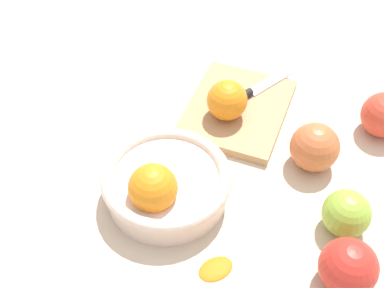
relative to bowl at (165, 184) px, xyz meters
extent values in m
plane|color=beige|center=(0.15, -0.08, -0.04)|extent=(2.40, 2.40, 0.00)
cylinder|color=beige|center=(0.01, 0.00, -0.01)|extent=(0.18, 0.18, 0.05)
torus|color=beige|center=(0.01, 0.00, 0.01)|extent=(0.20, 0.20, 0.02)
sphere|color=orange|center=(-0.03, 0.00, 0.03)|extent=(0.07, 0.07, 0.07)
cube|color=tan|center=(0.23, 0.00, -0.03)|extent=(0.24, 0.21, 0.02)
sphere|color=orange|center=(0.20, 0.00, 0.02)|extent=(0.07, 0.07, 0.07)
cube|color=silver|center=(0.32, -0.03, -0.02)|extent=(0.11, 0.05, 0.00)
cylinder|color=black|center=(0.25, 0.00, -0.01)|extent=(0.05, 0.03, 0.01)
sphere|color=#D6422D|center=(0.32, -0.23, 0.00)|extent=(0.08, 0.08, 0.08)
sphere|color=red|center=(0.01, -0.29, 0.00)|extent=(0.08, 0.08, 0.08)
sphere|color=#8EB738|center=(0.09, -0.25, 0.00)|extent=(0.07, 0.07, 0.07)
sphere|color=#CC6638|center=(0.19, -0.16, 0.00)|extent=(0.08, 0.08, 0.08)
ellipsoid|color=orange|center=(-0.07, -0.13, -0.03)|extent=(0.06, 0.06, 0.01)
camera|label=1|loc=(-0.39, -0.29, 0.62)|focal=48.66mm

